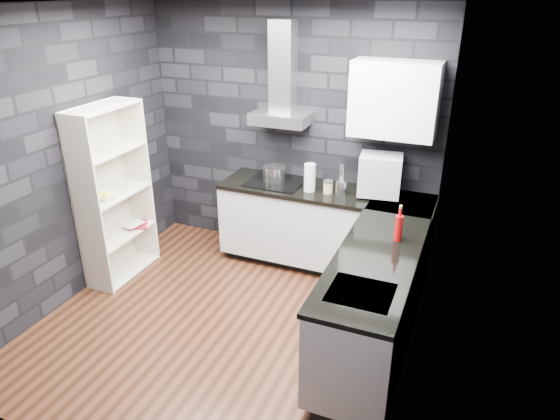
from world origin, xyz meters
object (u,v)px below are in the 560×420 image
Objects in this scene: utensil_crock at (341,188)px; pot at (274,174)px; glass_vase at (310,178)px; fruit_bowl at (104,196)px; storage_jar at (328,188)px; red_bottle at (399,228)px; appliance_garage at (380,175)px; bookshelf at (114,195)px.

pot is at bearing 173.84° from utensil_crock.
glass_vase reaches higher than utensil_crock.
glass_vase is 2.04m from fruit_bowl.
storage_jar is at bearing -8.23° from pot.
utensil_crock is 0.64× the size of red_bottle.
fruit_bowl is (-1.34, -1.10, -0.04)m from pot.
glass_vase reaches higher than fruit_bowl.
utensil_crock is at bearing 4.77° from glass_vase.
glass_vase is at bearing 144.05° from red_bottle.
glass_vase is 1.27m from red_bottle.
red_bottle is 2.82m from fruit_bowl.
pot is at bearing 171.77° from storage_jar.
appliance_garage is at bearing 0.88° from pot.
storage_jar reaches higher than fruit_bowl.
bookshelf reaches higher than fruit_bowl.
glass_vase is 2.06× the size of utensil_crock.
utensil_crock is 1.05m from red_bottle.
fruit_bowl is (-1.97, -1.00, -0.02)m from storage_jar.
pot is 0.13× the size of bookshelf.
fruit_bowl is at bearing -153.01° from storage_jar.
appliance_garage is (0.68, 0.13, 0.08)m from glass_vase.
bookshelf is 7.97× the size of fruit_bowl.
storage_jar is (0.19, 0.02, -0.09)m from glass_vase.
red_bottle reaches higher than storage_jar.
appliance_garage is (1.12, 0.02, 0.14)m from pot.
appliance_garage is at bearing 12.48° from storage_jar.
glass_vase is 1.27× the size of fruit_bowl.
appliance_garage reaches higher than pot.
pot is 1.65m from bookshelf.
utensil_crock is at bearing -6.16° from pot.
storage_jar is (0.63, -0.09, -0.02)m from pot.
red_bottle is (0.35, -0.87, -0.12)m from appliance_garage.
utensil_crock is (0.76, -0.08, -0.01)m from pot.
storage_jar is 0.29× the size of appliance_garage.
glass_vase is at bearing -175.23° from utensil_crock.
pot is 0.77m from utensil_crock.
appliance_garage reaches higher than fruit_bowl.
appliance_garage is at bearing 111.71° from red_bottle.
storage_jar is 0.13m from utensil_crock.
pot is 1.04× the size of fruit_bowl.
appliance_garage is 0.95m from red_bottle.
appliance_garage is at bearing 24.32° from fruit_bowl.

